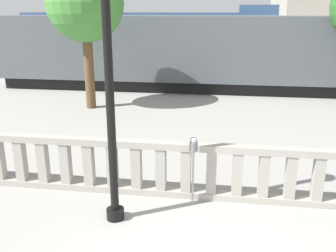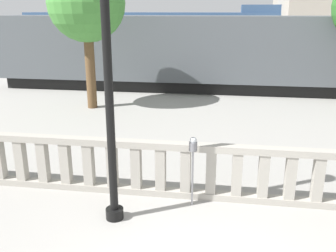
{
  "view_description": "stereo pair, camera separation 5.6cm",
  "coord_description": "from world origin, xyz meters",
  "px_view_note": "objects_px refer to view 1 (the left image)",
  "views": [
    {
      "loc": [
        0.15,
        -4.2,
        3.73
      ],
      "look_at": [
        -1.04,
        3.8,
        1.21
      ],
      "focal_mm": 40.0,
      "sensor_mm": 36.0,
      "label": 1
    },
    {
      "loc": [
        0.21,
        -4.19,
        3.73
      ],
      "look_at": [
        -1.04,
        3.8,
        1.21
      ],
      "focal_mm": 40.0,
      "sensor_mm": 36.0,
      "label": 2
    }
  ],
  "objects_px": {
    "train_near": "(228,52)",
    "tree_right": "(85,4)",
    "lamppost": "(107,37)",
    "train_far": "(149,33)",
    "parking_meter": "(194,152)"
  },
  "relations": [
    {
      "from": "parking_meter",
      "to": "lamppost",
      "type": "bearing_deg",
      "value": -152.16
    },
    {
      "from": "parking_meter",
      "to": "tree_right",
      "type": "xyz_separation_m",
      "value": [
        -4.65,
        7.18,
        2.8
      ]
    },
    {
      "from": "lamppost",
      "to": "tree_right",
      "type": "height_order",
      "value": "lamppost"
    },
    {
      "from": "lamppost",
      "to": "train_near",
      "type": "bearing_deg",
      "value": 80.35
    },
    {
      "from": "lamppost",
      "to": "train_near",
      "type": "height_order",
      "value": "lamppost"
    },
    {
      "from": "parking_meter",
      "to": "train_far",
      "type": "distance_m",
      "value": 26.55
    },
    {
      "from": "train_near",
      "to": "train_far",
      "type": "relative_size",
      "value": 1.01
    },
    {
      "from": "parking_meter",
      "to": "train_far",
      "type": "bearing_deg",
      "value": 103.04
    },
    {
      "from": "train_near",
      "to": "tree_right",
      "type": "distance_m",
      "value": 7.07
    },
    {
      "from": "lamppost",
      "to": "train_far",
      "type": "bearing_deg",
      "value": 99.84
    },
    {
      "from": "parking_meter",
      "to": "train_near",
      "type": "bearing_deg",
      "value": 86.6
    },
    {
      "from": "lamppost",
      "to": "train_near",
      "type": "relative_size",
      "value": 0.26
    },
    {
      "from": "train_near",
      "to": "train_far",
      "type": "xyz_separation_m",
      "value": [
        -6.66,
        14.52,
        0.03
      ]
    },
    {
      "from": "lamppost",
      "to": "parking_meter",
      "type": "relative_size",
      "value": 3.93
    },
    {
      "from": "train_near",
      "to": "tree_right",
      "type": "height_order",
      "value": "tree_right"
    }
  ]
}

